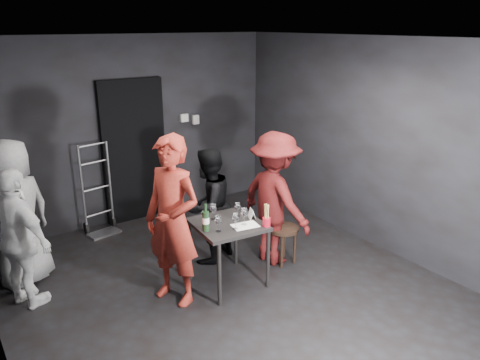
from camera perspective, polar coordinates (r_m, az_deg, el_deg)
floor at (r=5.44m, az=-1.88°, el=-12.90°), size 4.50×5.00×0.02m
ceiling at (r=4.64m, az=-2.25°, el=16.86°), size 4.50×5.00×0.02m
wall_back at (r=7.04m, az=-13.15°, el=5.91°), size 4.50×0.04×2.70m
wall_front at (r=3.22m, az=23.10°, el=-10.61°), size 4.50×0.04×2.70m
wall_right at (r=6.32m, az=15.45°, el=4.30°), size 0.04×5.00×2.70m
doorway at (r=7.05m, az=-12.79°, el=3.45°), size 0.95×0.10×2.10m
wallbox_upper at (r=7.32m, az=-6.84°, el=7.54°), size 0.12×0.06×0.12m
wallbox_lower at (r=7.42m, az=-5.45°, el=7.35°), size 0.10×0.06×0.14m
hand_truck at (r=6.93m, az=-16.63°, el=-4.34°), size 0.43×0.36×1.30m
tasting_table at (r=5.21m, az=-1.47°, el=-6.22°), size 0.72×0.72×0.75m
stool at (r=5.80m, az=5.31°, el=-6.56°), size 0.37×0.37×0.47m
server_red at (r=4.80m, az=-8.32°, el=-2.93°), size 0.80×0.94×2.19m
woman_black at (r=5.73m, az=-3.87°, el=-3.37°), size 0.77×0.59×1.40m
man_maroon at (r=5.64m, az=4.31°, el=-1.55°), size 0.64×1.21×1.80m
bystander_cream at (r=5.28m, az=-25.27°, el=-6.51°), size 0.77×0.99×1.52m
bystander_grey at (r=5.68m, az=-25.80°, el=-2.74°), size 1.06×0.84×1.90m
tasting_mat at (r=5.10m, az=0.64°, el=-5.58°), size 0.31×0.23×0.00m
wine_glass_a at (r=4.93m, az=-2.68°, el=-5.23°), size 0.08×0.08×0.20m
wine_glass_b at (r=5.06m, az=-4.32°, el=-4.67°), size 0.09×0.09×0.19m
wine_glass_c at (r=5.23m, az=-3.28°, el=-3.80°), size 0.09×0.09×0.20m
wine_glass_d at (r=4.98m, az=-0.55°, el=-4.94°), size 0.09×0.09×0.20m
wine_glass_e at (r=5.08m, az=0.52°, el=-4.37°), size 0.08×0.08×0.21m
wine_glass_f at (r=5.29m, az=-0.29°, el=-3.57°), size 0.08×0.08×0.19m
wine_bottle at (r=4.95m, az=-4.19°, el=-4.95°), size 0.07×0.07×0.30m
breadstick_cup at (r=5.05m, az=3.26°, el=-4.35°), size 0.09×0.09×0.27m
reserved_card at (r=5.26m, az=1.31°, el=-4.16°), size 0.13×0.16×0.11m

